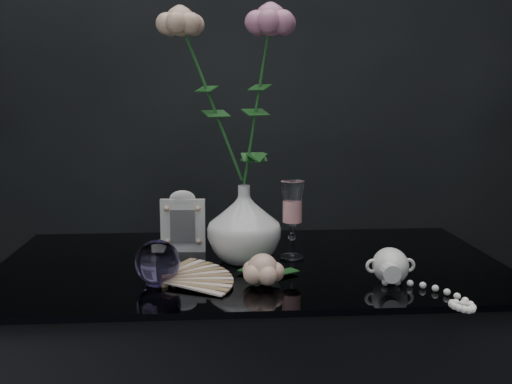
{
  "coord_description": "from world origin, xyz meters",
  "views": [
    {
      "loc": [
        -0.08,
        -1.17,
        1.11
      ],
      "look_at": [
        0.01,
        -0.01,
        0.92
      ],
      "focal_mm": 42.0,
      "sensor_mm": 36.0,
      "label": 1
    }
  ],
  "objects_px": {
    "wine_glass": "(292,220)",
    "picture_frame": "(183,221)",
    "paperweight": "(158,262)",
    "vase": "(244,224)",
    "loose_rose": "(263,269)",
    "pearl_jar": "(391,264)"
  },
  "relations": [
    {
      "from": "wine_glass",
      "to": "picture_frame",
      "type": "xyz_separation_m",
      "value": [
        -0.24,
        0.07,
        -0.01
      ]
    },
    {
      "from": "picture_frame",
      "to": "paperweight",
      "type": "distance_m",
      "value": 0.24
    },
    {
      "from": "vase",
      "to": "wine_glass",
      "type": "distance_m",
      "value": 0.11
    },
    {
      "from": "paperweight",
      "to": "picture_frame",
      "type": "bearing_deg",
      "value": 81.09
    },
    {
      "from": "paperweight",
      "to": "wine_glass",
      "type": "bearing_deg",
      "value": 30.06
    },
    {
      "from": "vase",
      "to": "paperweight",
      "type": "bearing_deg",
      "value": -139.88
    },
    {
      "from": "picture_frame",
      "to": "wine_glass",
      "type": "bearing_deg",
      "value": -13.53
    },
    {
      "from": "loose_rose",
      "to": "pearl_jar",
      "type": "relative_size",
      "value": 0.72
    },
    {
      "from": "picture_frame",
      "to": "paperweight",
      "type": "height_order",
      "value": "picture_frame"
    },
    {
      "from": "wine_glass",
      "to": "paperweight",
      "type": "bearing_deg",
      "value": -149.94
    },
    {
      "from": "wine_glass",
      "to": "picture_frame",
      "type": "bearing_deg",
      "value": 162.74
    },
    {
      "from": "pearl_jar",
      "to": "picture_frame",
      "type": "bearing_deg",
      "value": 148.61
    },
    {
      "from": "picture_frame",
      "to": "loose_rose",
      "type": "xyz_separation_m",
      "value": [
        0.16,
        -0.25,
        -0.04
      ]
    },
    {
      "from": "vase",
      "to": "pearl_jar",
      "type": "xyz_separation_m",
      "value": [
        0.27,
        -0.16,
        -0.05
      ]
    },
    {
      "from": "paperweight",
      "to": "loose_rose",
      "type": "bearing_deg",
      "value": -6.1
    },
    {
      "from": "vase",
      "to": "paperweight",
      "type": "relative_size",
      "value": 1.93
    },
    {
      "from": "paperweight",
      "to": "pearl_jar",
      "type": "relative_size",
      "value": 0.35
    },
    {
      "from": "loose_rose",
      "to": "pearl_jar",
      "type": "bearing_deg",
      "value": -0.16
    },
    {
      "from": "vase",
      "to": "wine_glass",
      "type": "relative_size",
      "value": 0.97
    },
    {
      "from": "wine_glass",
      "to": "picture_frame",
      "type": "height_order",
      "value": "wine_glass"
    },
    {
      "from": "wine_glass",
      "to": "loose_rose",
      "type": "relative_size",
      "value": 0.96
    },
    {
      "from": "vase",
      "to": "paperweight",
      "type": "height_order",
      "value": "vase"
    }
  ]
}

